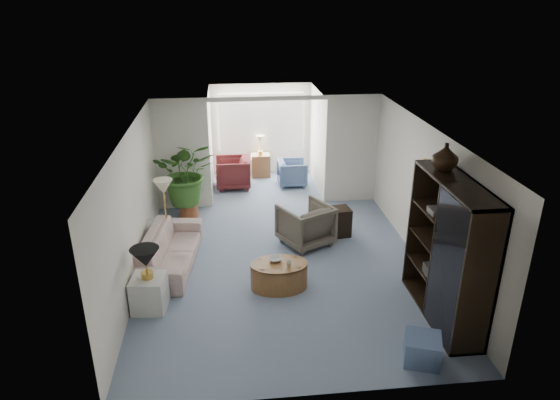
{
  "coord_description": "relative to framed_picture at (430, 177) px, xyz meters",
  "views": [
    {
      "loc": [
        -0.9,
        -7.68,
        4.6
      ],
      "look_at": [
        0.0,
        0.6,
        1.1
      ],
      "focal_mm": 32.18,
      "sensor_mm": 36.0,
      "label": 1
    }
  ],
  "objects": [
    {
      "name": "floor",
      "position": [
        -2.46,
        0.1,
        -1.7
      ],
      "size": [
        6.0,
        6.0,
        0.0
      ],
      "primitive_type": "plane",
      "color": "gray",
      "rests_on": "ground"
    },
    {
      "name": "coffee_cup",
      "position": [
        -2.45,
        -0.54,
        -1.21
      ],
      "size": [
        0.11,
        0.11,
        0.09
      ],
      "primitive_type": "imported",
      "rotation": [
        0.0,
        0.0,
        0.24
      ],
      "color": "beige",
      "rests_on": "coffee_table"
    },
    {
      "name": "coffee_bowl",
      "position": [
        -2.65,
        -0.34,
        -1.22
      ],
      "size": [
        0.26,
        0.26,
        0.05
      ],
      "primitive_type": "imported",
      "rotation": [
        0.0,
        0.0,
        0.24
      ],
      "color": "beige",
      "rests_on": "coffee_table"
    },
    {
      "name": "wingback_chair",
      "position": [
        -1.92,
        1.06,
        -1.29
      ],
      "size": [
        1.19,
        1.2,
        0.82
      ],
      "primitive_type": "imported",
      "rotation": [
        0.0,
        0.0,
        3.62
      ],
      "color": "#5A5447",
      "rests_on": "ground"
    },
    {
      "name": "house_plant",
      "position": [
        -4.25,
        2.59,
        -0.67
      ],
      "size": [
        1.28,
        1.11,
        1.42
      ],
      "primitive_type": "imported",
      "color": "#336322",
      "rests_on": "plant_pot"
    },
    {
      "name": "window_blinds",
      "position": [
        -2.46,
        5.25,
        -0.3
      ],
      "size": [
        2.2,
        0.02,
        1.5
      ],
      "primitive_type": "cube",
      "color": "white"
    },
    {
      "name": "coffee_table",
      "position": [
        -2.6,
        -0.44,
        -1.47
      ],
      "size": [
        1.15,
        1.15,
        0.45
      ],
      "primitive_type": "cylinder",
      "rotation": [
        0.0,
        0.0,
        0.24
      ],
      "color": "olive",
      "rests_on": "ground"
    },
    {
      "name": "back_header",
      "position": [
        -2.46,
        3.1,
        0.75
      ],
      "size": [
        2.6,
        0.12,
        0.1
      ],
      "primitive_type": "cube",
      "color": "silver",
      "rests_on": "back_pier_left"
    },
    {
      "name": "shelf_clutter",
      "position": [
        -0.28,
        -1.48,
        -0.72
      ],
      "size": [
        0.3,
        1.04,
        1.06
      ],
      "color": "#514E4C",
      "rests_on": "entertainment_cabinet"
    },
    {
      "name": "plant_pot",
      "position": [
        -4.25,
        2.59,
        -1.54
      ],
      "size": [
        0.4,
        0.4,
        0.32
      ],
      "primitive_type": "cylinder",
      "color": "brown",
      "rests_on": "ground"
    },
    {
      "name": "end_table",
      "position": [
        -4.66,
        -0.83,
        -1.42
      ],
      "size": [
        0.56,
        0.56,
        0.55
      ],
      "primitive_type": "cube",
      "rotation": [
        0.0,
        0.0,
        -0.12
      ],
      "color": "silver",
      "rests_on": "ground"
    },
    {
      "name": "window_pane",
      "position": [
        -2.46,
        5.28,
        -0.3
      ],
      "size": [
        2.2,
        0.02,
        1.5
      ],
      "primitive_type": "cube",
      "color": "white"
    },
    {
      "name": "cabinet_urn",
      "position": [
        -0.23,
        -0.95,
        0.67
      ],
      "size": [
        0.38,
        0.38,
        0.4
      ],
      "primitive_type": "imported",
      "color": "black",
      "rests_on": "entertainment_cabinet"
    },
    {
      "name": "ottoman",
      "position": [
        -0.9,
        -2.44,
        -1.51
      ],
      "size": [
        0.59,
        0.59,
        0.37
      ],
      "primitive_type": "cube",
      "rotation": [
        0.0,
        0.0,
        -0.34
      ],
      "color": "slate",
      "rests_on": "ground"
    },
    {
      "name": "sunroom_floor",
      "position": [
        -2.46,
        4.2,
        -1.7
      ],
      "size": [
        2.6,
        2.6,
        0.0
      ],
      "primitive_type": "plane",
      "color": "gray",
      "rests_on": "ground"
    },
    {
      "name": "floor_lamp",
      "position": [
        -4.57,
        1.2,
        -0.45
      ],
      "size": [
        0.36,
        0.36,
        0.28
      ],
      "primitive_type": "cone",
      "color": "#F7F2C5",
      "rests_on": "ground"
    },
    {
      "name": "side_table_dark",
      "position": [
        -1.22,
        1.36,
        -1.41
      ],
      "size": [
        0.53,
        0.44,
        0.58
      ],
      "primitive_type": "cube",
      "rotation": [
        0.0,
        0.0,
        0.13
      ],
      "color": "black",
      "rests_on": "ground"
    },
    {
      "name": "back_pier_left",
      "position": [
        -4.36,
        3.1,
        -0.45
      ],
      "size": [
        1.2,
        0.12,
        2.5
      ],
      "primitive_type": "cube",
      "color": "silver",
      "rests_on": "ground"
    },
    {
      "name": "sofa",
      "position": [
        -4.46,
        0.52,
        -1.39
      ],
      "size": [
        1.08,
        2.22,
        0.62
      ],
      "primitive_type": "imported",
      "rotation": [
        0.0,
        0.0,
        1.45
      ],
      "color": "beige",
      "rests_on": "ground"
    },
    {
      "name": "entertainment_cabinet",
      "position": [
        -0.23,
        -1.45,
        -0.61
      ],
      "size": [
        0.52,
        1.96,
        2.17
      ],
      "primitive_type": "cube",
      "color": "black",
      "rests_on": "ground"
    },
    {
      "name": "sunroom_chair_blue",
      "position": [
        -1.76,
        4.27,
        -1.38
      ],
      "size": [
        0.72,
        0.7,
        0.65
      ],
      "primitive_type": "imported",
      "rotation": [
        0.0,
        0.0,
        1.58
      ],
      "color": "slate",
      "rests_on": "ground"
    },
    {
      "name": "back_pier_right",
      "position": [
        -0.56,
        3.1,
        -0.45
      ],
      "size": [
        1.2,
        0.12,
        2.5
      ],
      "primitive_type": "cube",
      "color": "silver",
      "rests_on": "ground"
    },
    {
      "name": "sunroom_chair_maroon",
      "position": [
        -3.26,
        4.27,
        -1.32
      ],
      "size": [
        0.85,
        0.82,
        0.77
      ],
      "primitive_type": "imported",
      "rotation": [
        0.0,
        0.0,
        -1.57
      ],
      "color": "maroon",
      "rests_on": "ground"
    },
    {
      "name": "framed_picture",
      "position": [
        0.0,
        0.0,
        0.0
      ],
      "size": [
        0.04,
        0.5,
        0.4
      ],
      "primitive_type": "cube",
      "color": "#BDB197"
    },
    {
      "name": "table_lamp",
      "position": [
        -4.66,
        -0.83,
        -0.8
      ],
      "size": [
        0.44,
        0.44,
        0.3
      ],
      "primitive_type": "cone",
      "color": "black",
      "rests_on": "end_table"
    },
    {
      "name": "sunroom_table",
      "position": [
        -2.51,
        5.02,
        -1.4
      ],
      "size": [
        0.49,
        0.38,
        0.6
      ],
      "primitive_type": "cube",
      "rotation": [
        0.0,
        0.0,
        0.0
      ],
      "color": "olive",
      "rests_on": "ground"
    }
  ]
}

